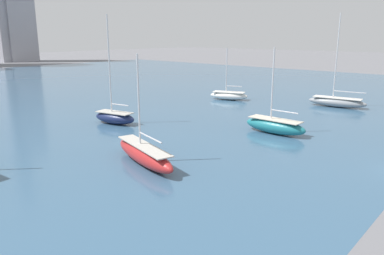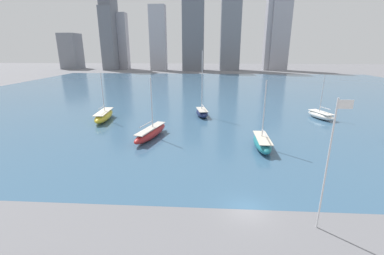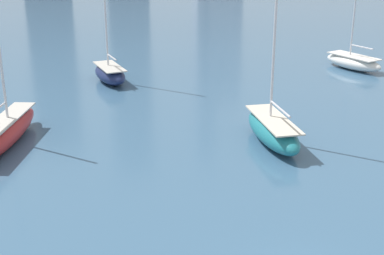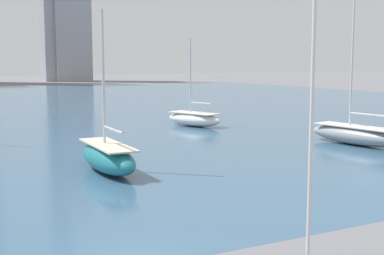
{
  "view_description": "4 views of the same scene",
  "coord_description": "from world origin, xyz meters",
  "px_view_note": "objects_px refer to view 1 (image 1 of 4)",
  "views": [
    {
      "loc": [
        -36.25,
        -5.66,
        11.99
      ],
      "look_at": [
        -7.57,
        19.31,
        2.55
      ],
      "focal_mm": 35.0,
      "sensor_mm": 36.0,
      "label": 1
    },
    {
      "loc": [
        -3.97,
        -21.8,
        15.04
      ],
      "look_at": [
        -6.22,
        15.05,
        3.62
      ],
      "focal_mm": 24.0,
      "sensor_mm": 36.0,
      "label": 2
    },
    {
      "loc": [
        -8.75,
        -16.88,
        13.96
      ],
      "look_at": [
        -2.74,
        9.41,
        4.2
      ],
      "focal_mm": 50.0,
      "sensor_mm": 36.0,
      "label": 3
    },
    {
      "loc": [
        -6.7,
        -16.7,
        7.28
      ],
      "look_at": [
        7.34,
        9.56,
        3.53
      ],
      "focal_mm": 50.0,
      "sensor_mm": 36.0,
      "label": 4
    }
  ],
  "objects_px": {
    "sailboat_teal": "(275,126)",
    "sailboat_white": "(229,95)",
    "sailboat_gray": "(337,102)",
    "sailboat_red": "(144,154)",
    "sailboat_navy": "(115,117)"
  },
  "relations": [
    {
      "from": "sailboat_teal",
      "to": "sailboat_red",
      "type": "bearing_deg",
      "value": 169.78
    },
    {
      "from": "sailboat_gray",
      "to": "sailboat_teal",
      "type": "distance_m",
      "value": 22.81
    },
    {
      "from": "sailboat_gray",
      "to": "sailboat_red",
      "type": "distance_m",
      "value": 41.29
    },
    {
      "from": "sailboat_gray",
      "to": "sailboat_red",
      "type": "bearing_deg",
      "value": 168.85
    },
    {
      "from": "sailboat_red",
      "to": "sailboat_navy",
      "type": "xyz_separation_m",
      "value": [
        8.55,
        15.58,
        -0.02
      ]
    },
    {
      "from": "sailboat_gray",
      "to": "sailboat_navy",
      "type": "bearing_deg",
      "value": 143.35
    },
    {
      "from": "sailboat_teal",
      "to": "sailboat_navy",
      "type": "xyz_separation_m",
      "value": [
        -9.84,
        19.32,
        -0.02
      ]
    },
    {
      "from": "sailboat_gray",
      "to": "sailboat_red",
      "type": "relative_size",
      "value": 1.44
    },
    {
      "from": "sailboat_teal",
      "to": "sailboat_white",
      "type": "height_order",
      "value": "sailboat_teal"
    },
    {
      "from": "sailboat_white",
      "to": "sailboat_navy",
      "type": "bearing_deg",
      "value": 159.2
    },
    {
      "from": "sailboat_red",
      "to": "sailboat_white",
      "type": "height_order",
      "value": "sailboat_red"
    },
    {
      "from": "sailboat_teal",
      "to": "sailboat_white",
      "type": "distance_m",
      "value": 25.23
    },
    {
      "from": "sailboat_white",
      "to": "sailboat_teal",
      "type": "bearing_deg",
      "value": -151.29
    },
    {
      "from": "sailboat_gray",
      "to": "sailboat_teal",
      "type": "bearing_deg",
      "value": 174.87
    },
    {
      "from": "sailboat_red",
      "to": "sailboat_teal",
      "type": "bearing_deg",
      "value": 4.44
    }
  ]
}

